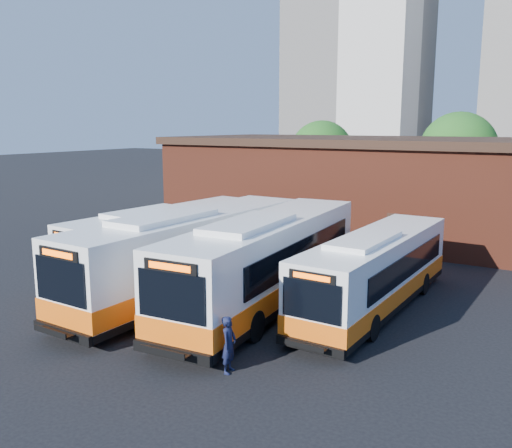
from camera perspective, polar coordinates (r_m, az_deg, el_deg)
The scene contains 9 objects.
ground at distance 20.61m, azimuth -5.74°, elevation -10.26°, with size 220.00×220.00×0.00m, color black.
bus_west at distance 27.35m, azimuth -9.28°, elevation -1.87°, with size 3.39×12.26×3.30m.
bus_midwest at distance 23.34m, azimuth -6.87°, elevation -3.43°, with size 3.17×13.85×3.75m.
bus_mideast at distance 21.98m, azimuth 1.21°, elevation -4.24°, with size 3.91×13.90×3.74m.
bus_east at distance 22.01m, azimuth 12.47°, elevation -5.17°, with size 2.66×11.69×3.17m.
transit_worker at distance 16.39m, azimuth -2.88°, elevation -12.56°, with size 0.63×0.42×1.74m, color #131736.
depot_building at distance 37.40m, azimuth 13.09°, elevation 4.02°, with size 28.60×12.60×6.40m.
tree_west at distance 52.12m, azimuth 6.92°, elevation 7.49°, with size 6.00×6.00×7.65m.
tree_mid at distance 50.28m, azimuth 20.53°, elevation 7.30°, with size 6.56×6.56×8.36m.
Camera 1 is at (11.78, -15.27, 7.27)m, focal length 38.00 mm.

